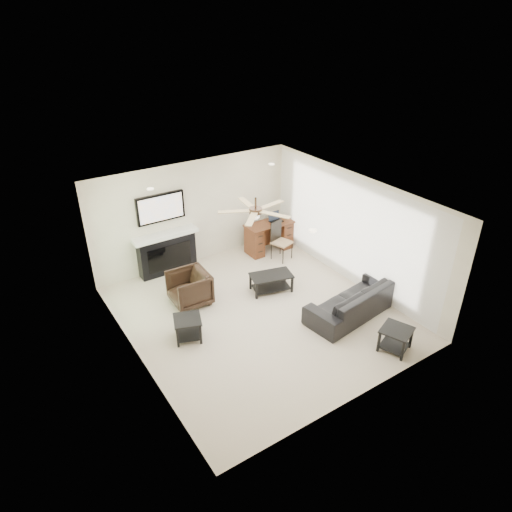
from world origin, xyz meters
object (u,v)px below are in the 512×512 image
at_px(coffee_table, 271,283).
at_px(desk, 269,237).
at_px(sofa, 353,300).
at_px(fireplace_unit, 165,235).
at_px(armchair, 189,288).

height_order(coffee_table, desk, desk).
bearing_deg(sofa, fireplace_unit, -63.19).
height_order(fireplace_unit, desk, fireplace_unit).
bearing_deg(desk, coffee_table, -123.27).
bearing_deg(armchair, desk, 113.25).
bearing_deg(fireplace_unit, sofa, -55.82).
height_order(sofa, armchair, armchair).
relative_size(sofa, desk, 1.74).
bearing_deg(sofa, desk, -99.93).
bearing_deg(sofa, coffee_table, -68.02).
relative_size(armchair, desk, 0.65).
bearing_deg(desk, sofa, -92.56).
height_order(armchair, coffee_table, armchair).
distance_m(armchair, desk, 2.93).
xyz_separation_m(sofa, fireplace_unit, (-2.45, 3.60, 0.64)).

